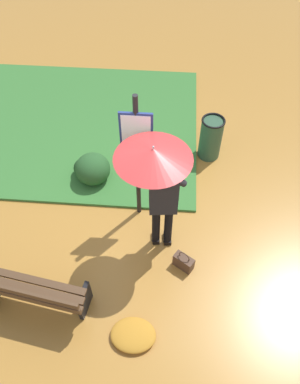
% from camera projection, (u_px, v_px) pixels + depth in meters
% --- Properties ---
extents(ground_plane, '(18.00, 18.00, 0.00)m').
position_uv_depth(ground_plane, '(150.00, 229.00, 6.01)').
color(ground_plane, '#B27A33').
extents(grass_verge, '(4.80, 4.00, 0.05)m').
position_uv_depth(grass_verge, '(77.00, 125.00, 7.59)').
color(grass_verge, '#387533').
rests_on(grass_verge, ground_plane).
extents(person_with_umbrella, '(0.96, 0.96, 2.04)m').
position_uv_depth(person_with_umbrella, '(158.00, 175.00, 4.66)').
color(person_with_umbrella, black).
rests_on(person_with_umbrella, ground_plane).
extents(info_sign_post, '(0.44, 0.07, 2.30)m').
position_uv_depth(info_sign_post, '(137.00, 148.00, 5.12)').
color(info_sign_post, black).
rests_on(info_sign_post, ground_plane).
extents(handbag, '(0.33, 0.28, 0.37)m').
position_uv_depth(handbag, '(184.00, 262.00, 5.49)').
color(handbag, '#4C3323').
rests_on(handbag, ground_plane).
extents(park_bench, '(1.40, 0.59, 0.75)m').
position_uv_depth(park_bench, '(33.00, 294.00, 4.88)').
color(park_bench, black).
rests_on(park_bench, ground_plane).
extents(trash_bin, '(0.42, 0.42, 0.83)m').
position_uv_depth(trash_bin, '(211.00, 138.00, 6.76)').
color(trash_bin, '#2D5138').
rests_on(trash_bin, ground_plane).
extents(shrub_cluster, '(0.66, 0.60, 0.54)m').
position_uv_depth(shrub_cluster, '(91.00, 169.00, 6.50)').
color(shrub_cluster, '#285628').
rests_on(shrub_cluster, ground_plane).
extents(leaf_pile_near_person, '(0.59, 0.48, 0.13)m').
position_uv_depth(leaf_pile_near_person, '(133.00, 335.00, 4.88)').
color(leaf_pile_near_person, '#C68428').
rests_on(leaf_pile_near_person, ground_plane).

